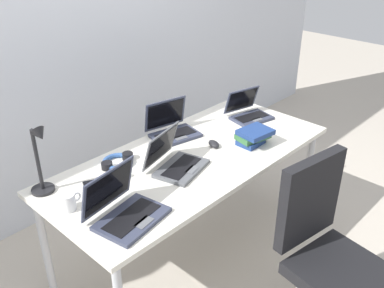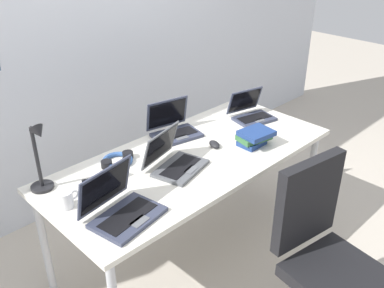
{
  "view_description": "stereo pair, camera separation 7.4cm",
  "coord_description": "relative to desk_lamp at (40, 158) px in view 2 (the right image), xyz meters",
  "views": [
    {
      "loc": [
        -1.62,
        -1.54,
        2.02
      ],
      "look_at": [
        0.0,
        0.0,
        0.82
      ],
      "focal_mm": 40.42,
      "sensor_mm": 36.0,
      "label": 1
    },
    {
      "loc": [
        -1.57,
        -1.59,
        2.02
      ],
      "look_at": [
        0.0,
        0.0,
        0.82
      ],
      "focal_mm": 40.42,
      "sensor_mm": 36.0,
      "label": 2
    }
  ],
  "objects": [
    {
      "name": "cell_phone",
      "position": [
        0.18,
        -0.13,
        -0.19
      ],
      "size": [
        0.11,
        0.15,
        0.01
      ],
      "primitive_type": "cube",
      "rotation": [
        0.0,
        0.0,
        -0.43
      ],
      "color": "black",
      "rests_on": "desk"
    },
    {
      "name": "laptop_near_mouse",
      "position": [
        0.91,
        0.01,
        -0.15
      ],
      "size": [
        0.34,
        0.3,
        0.22
      ],
      "color": "#33384C",
      "rests_on": "desk"
    },
    {
      "name": "desk",
      "position": [
        0.8,
        -0.28,
        -0.25
      ],
      "size": [
        1.8,
        0.8,
        0.74
      ],
      "color": "silver",
      "rests_on": "ground_plane"
    },
    {
      "name": "wall_back",
      "position": [
        0.8,
        0.82,
        0.36
      ],
      "size": [
        6.0,
        0.13,
        2.6
      ],
      "color": "silver",
      "rests_on": "ground_plane"
    },
    {
      "name": "office_chair",
      "position": [
        0.88,
        -1.17,
        -0.54
      ],
      "size": [
        0.52,
        0.57,
        0.97
      ],
      "color": "black",
      "rests_on": "ground_plane"
    },
    {
      "name": "headphones",
      "position": [
        0.44,
        -0.03,
        -0.18
      ],
      "size": [
        0.21,
        0.18,
        0.04
      ],
      "color": "#335999",
      "rests_on": "desk"
    },
    {
      "name": "desk_lamp",
      "position": [
        0.0,
        0.0,
        0.0
      ],
      "size": [
        0.12,
        0.18,
        0.4
      ],
      "color": "black",
      "rests_on": "desk"
    },
    {
      "name": "ground_plane",
      "position": [
        0.8,
        -0.28,
        -0.94
      ],
      "size": [
        12.0,
        12.0,
        0.0
      ],
      "primitive_type": "plane",
      "color": "#B7AD9E"
    },
    {
      "name": "laptop_back_left",
      "position": [
        1.47,
        -0.19,
        -0.16
      ],
      "size": [
        0.32,
        0.3,
        0.2
      ],
      "color": "#33384C",
      "rests_on": "desk"
    },
    {
      "name": "book_stack",
      "position": [
        1.17,
        -0.45,
        -0.14
      ],
      "size": [
        0.22,
        0.19,
        0.1
      ],
      "color": "navy",
      "rests_on": "desk"
    },
    {
      "name": "laptop_front_right",
      "position": [
        0.63,
        -0.3,
        -0.15
      ],
      "size": [
        0.36,
        0.34,
        0.22
      ],
      "color": "#515459",
      "rests_on": "desk"
    },
    {
      "name": "coffee_mug",
      "position": [
        0.01,
        -0.2,
        -0.15
      ],
      "size": [
        0.11,
        0.08,
        0.09
      ],
      "color": "white",
      "rests_on": "desk"
    },
    {
      "name": "computer_mouse",
      "position": [
        0.98,
        -0.29,
        -0.18
      ],
      "size": [
        0.09,
        0.11,
        0.03
      ],
      "primitive_type": "ellipsoid",
      "rotation": [
        0.0,
        0.0,
        -0.37
      ],
      "color": "black",
      "rests_on": "desk"
    },
    {
      "name": "laptop_center",
      "position": [
        0.15,
        -0.45,
        -0.15
      ],
      "size": [
        0.37,
        0.33,
        0.24
      ],
      "color": "#33384C",
      "rests_on": "desk"
    }
  ]
}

